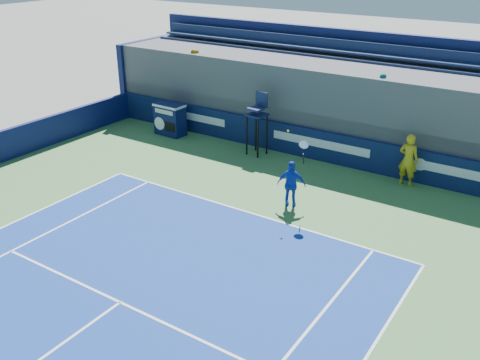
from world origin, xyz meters
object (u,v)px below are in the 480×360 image
Objects in this scene: match_clock at (170,118)px; umpire_chair at (258,117)px; ball_person at (408,160)px; tennis_player at (291,184)px.

umpire_chair is at bearing 1.32° from match_clock.
ball_person is 1.32× the size of match_clock.
tennis_player is at bearing -45.18° from umpire_chair.
umpire_chair reaches higher than ball_person.
match_clock is 8.35m from tennis_player.
umpire_chair is at bearing 7.37° from ball_person.
ball_person reaches higher than match_clock.
ball_person is 0.72× the size of tennis_player.
umpire_chair is (-5.85, -0.31, 0.59)m from ball_person.
umpire_chair is at bearing 134.82° from tennis_player.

